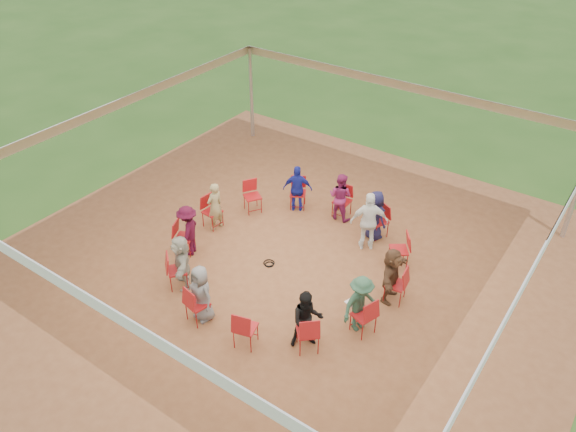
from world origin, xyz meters
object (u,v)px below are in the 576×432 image
Objects in this scene: person_seated_5 at (215,206)px; person_seated_1 at (391,275)px; chair_9 at (177,270)px; person_seated_0 at (360,304)px; person_seated_4 at (298,189)px; laptop at (355,301)px; chair_2 at (399,250)px; chair_7 at (212,212)px; chair_0 at (364,315)px; cable_coil at (269,263)px; chair_4 at (342,202)px; person_seated_3 at (340,197)px; chair_11 at (245,328)px; standing_person at (369,221)px; chair_10 at (198,304)px; person_seated_7 at (182,262)px; person_seated_6 at (188,231)px; chair_5 at (298,193)px; person_seated_2 at (375,215)px; chair_8 at (184,237)px; chair_1 at (396,284)px; person_seated_8 at (202,293)px; person_seated_9 at (307,320)px; chair_3 at (378,221)px; chair_6 at (252,197)px.

person_seated_1 is at bearing 96.92° from person_seated_5.
chair_9 is 0.68× the size of person_seated_0.
person_seated_4 reaches higher than laptop.
person_seated_5 is (-4.51, -1.31, 0.22)m from chair_2.
chair_7 is 2.50× the size of laptop.
chair_0 reaches higher than cable_coil.
cable_coil is at bearing 80.82° from chair_4.
person_seated_3 is (-2.51, 3.28, 0.22)m from chair_0.
chair_11 is 0.58× the size of standing_person.
person_seated_5 reaches higher than chair_4.
chair_11 is (2.34, -0.50, 0.00)m from chair_9.
chair_10 is 1.23m from person_seated_7.
person_seated_6 is 4.43m from laptop.
chair_5 is 2.49m from standing_person.
standing_person is at bearing 125.07° from person_seated_2.
chair_9 is (0.73, -0.99, 0.00)m from chair_8.
person_seated_4 is 2.53m from cable_coil.
person_seated_6 is at bearing 41.54° from person_seated_4.
chair_9 reaches higher than laptop.
chair_0 is 4.70m from person_seated_4.
chair_7 is 0.68× the size of person_seated_7.
person_seated_1 is at bearing 43.08° from chair_11.
chair_4 reaches higher than laptop.
chair_5 is 4.14m from person_seated_7.
person_seated_6 reaches higher than chair_11.
chair_10 is at bearing 34.11° from standing_person.
person_seated_6 is at bearing 160.62° from chair_9.
chair_4 is 5.11m from chair_11.
chair_1 is at bearing 55.38° from chair_10.
person_seated_1 is at bearing 56.33° from chair_10.
person_seated_8 is 2.28m from person_seated_9.
chair_7 is 2.21m from cable_coil.
person_seated_2 reaches higher than chair_5.
chair_1 is 1.00× the size of chair_11.
chair_1 is at bearing -90.00° from person_seated_1.
chair_0 is 4.81m from chair_8.
chair_0 and chair_9 have the same top height.
chair_5 and chair_10 have the same top height.
person_seated_2 is at bearing 30.30° from chair_1.
person_seated_4 is at bearing 68.47° from laptop.
chair_10 is 3.34m from person_seated_0.
person_seated_0 is at bearing 149.70° from chair_2.
person_seated_9 is (0.99, 0.69, 0.22)m from chair_11.
person_seated_2 is at bearing 166.15° from person_seated_3.
chair_0 is at bearing -12.62° from cable_coil.
chair_3 reaches higher than laptop.
cable_coil is at bearing 83.94° from chair_3.
chair_6 is at bearing 41.54° from chair_3.
chair_2 is 0.68× the size of person_seated_8.
person_seated_7 is (0.08, 0.09, 0.22)m from chair_9.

